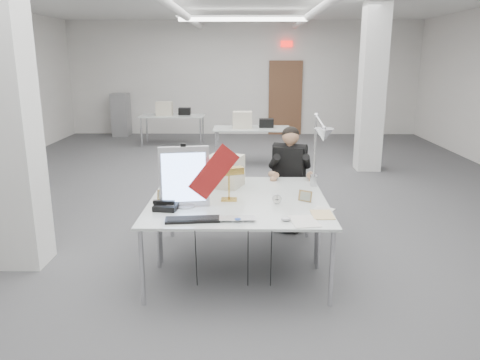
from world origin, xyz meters
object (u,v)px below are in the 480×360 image
object	(u,v)px
laptop	(238,221)
desk_phone	(166,207)
desk_main	(237,213)
office_chair	(289,193)
seated_person	(290,162)
monitor	(184,177)
bankers_lamp	(229,184)
architect_lamp	(318,149)
beige_monitor	(225,171)

from	to	relation	value
laptop	desk_phone	bearing A→B (deg)	150.10
desk_main	office_chair	size ratio (longest dim) A/B	1.92
seated_person	monitor	xyz separation A→B (m)	(-1.15, -1.40, 0.15)
bankers_lamp	architect_lamp	xyz separation A→B (m)	(0.94, 0.33, 0.30)
laptop	architect_lamp	bearing A→B (deg)	46.49
desk_main	seated_person	distance (m)	1.70
desk_main	beige_monitor	size ratio (longest dim) A/B	4.90
seated_person	architect_lamp	xyz separation A→B (m)	(0.22, -0.86, 0.33)
desk_phone	architect_lamp	distance (m)	1.72
bankers_lamp	monitor	bearing A→B (deg)	-176.52
bankers_lamp	architect_lamp	size ratio (longest dim) A/B	0.37
beige_monitor	monitor	bearing A→B (deg)	-95.85
laptop	beige_monitor	distance (m)	1.23
bankers_lamp	beige_monitor	distance (m)	0.55
office_chair	bankers_lamp	distance (m)	1.51
bankers_lamp	office_chair	bearing A→B (deg)	36.69
monitor	desk_phone	size ratio (longest dim) A/B	2.75
office_chair	beige_monitor	size ratio (longest dim) A/B	2.55
desk_phone	desk_main	bearing A→B (deg)	1.84
bankers_lamp	desk_phone	size ratio (longest dim) A/B	1.62
desk_main	beige_monitor	distance (m)	0.96
desk_main	beige_monitor	xyz separation A→B (m)	(-0.16, 0.93, 0.19)
monitor	architect_lamp	bearing A→B (deg)	11.45
monitor	beige_monitor	bearing A→B (deg)	54.69
monitor	laptop	distance (m)	0.75
office_chair	bankers_lamp	xyz separation A→B (m)	(-0.73, -1.24, 0.46)
seated_person	beige_monitor	bearing A→B (deg)	-121.07
bankers_lamp	architect_lamp	bearing A→B (deg)	-3.47
architect_lamp	laptop	bearing A→B (deg)	-109.57
seated_person	beige_monitor	size ratio (longest dim) A/B	2.56
seated_person	bankers_lamp	distance (m)	1.39
desk_main	architect_lamp	size ratio (longest dim) A/B	1.91
office_chair	seated_person	size ratio (longest dim) A/B	1.00
office_chair	desk_main	bearing A→B (deg)	-91.30
laptop	desk_phone	world-z (taller)	desk_phone
office_chair	bankers_lamp	bearing A→B (deg)	-100.31
desk_main	bankers_lamp	world-z (taller)	bankers_lamp
architect_lamp	beige_monitor	bearing A→B (deg)	-171.30
office_chair	desk_phone	distance (m)	2.06
seated_person	beige_monitor	distance (m)	1.02
bankers_lamp	beige_monitor	bearing A→B (deg)	74.13
desk_phone	bankers_lamp	bearing A→B (deg)	35.42
monitor	desk_phone	distance (m)	0.34
seated_person	office_chair	bearing A→B (deg)	110.01
desk_main	desk_phone	distance (m)	0.69
beige_monitor	architect_lamp	world-z (taller)	architect_lamp
bankers_lamp	desk_main	bearing A→B (deg)	-99.34
monitor	laptop	size ratio (longest dim) A/B	1.83
office_chair	desk_phone	bearing A→B (deg)	-110.34
monitor	laptop	xyz separation A→B (m)	(0.52, -0.45, -0.29)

